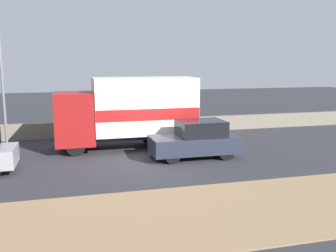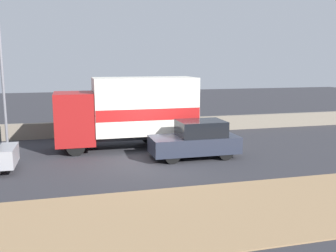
# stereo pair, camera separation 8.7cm
# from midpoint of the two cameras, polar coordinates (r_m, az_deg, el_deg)

# --- Properties ---
(ground_plane) EXTENTS (80.00, 80.00, 0.00)m
(ground_plane) POSITION_cam_midpoint_polar(r_m,az_deg,el_deg) (16.53, -2.04, -5.33)
(ground_plane) COLOR #2D2D33
(dirt_shoulder_foreground) EXTENTS (60.00, 4.60, 0.04)m
(dirt_shoulder_foreground) POSITION_cam_midpoint_polar(r_m,az_deg,el_deg) (11.01, 5.03, -13.18)
(dirt_shoulder_foreground) COLOR #937551
(dirt_shoulder_foreground) RESTS_ON ground_plane
(stone_wall_backdrop) EXTENTS (60.00, 0.35, 0.89)m
(stone_wall_backdrop) POSITION_cam_midpoint_polar(r_m,az_deg,el_deg) (22.49, -5.56, -0.15)
(stone_wall_backdrop) COLOR gray
(stone_wall_backdrop) RESTS_ON ground_plane
(street_lamp) EXTENTS (0.56, 0.28, 7.57)m
(street_lamp) POSITION_cam_midpoint_polar(r_m,az_deg,el_deg) (21.07, -23.96, 9.05)
(street_lamp) COLOR slate
(street_lamp) RESTS_ON ground_plane
(box_truck) EXTENTS (6.90, 2.37, 3.53)m
(box_truck) POSITION_cam_midpoint_polar(r_m,az_deg,el_deg) (18.73, -5.53, 2.41)
(box_truck) COLOR maroon
(box_truck) RESTS_ON ground_plane
(car_hatchback) EXTENTS (3.96, 1.76, 1.69)m
(car_hatchback) POSITION_cam_midpoint_polar(r_m,az_deg,el_deg) (16.96, 4.45, -2.10)
(car_hatchback) COLOR #282D3D
(car_hatchback) RESTS_ON ground_plane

